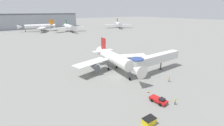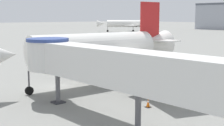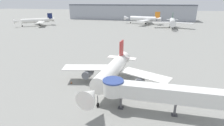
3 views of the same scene
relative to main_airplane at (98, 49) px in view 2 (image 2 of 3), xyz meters
name	(u,v)px [view 2 (image 2 of 3)]	position (x,y,z in m)	size (l,w,h in m)	color
ground_plane	(55,87)	(-2.32, -4.70, -4.29)	(800.00, 800.00, 0.00)	gray
main_airplane	(98,49)	(0.00, 0.00, 0.00)	(28.35, 26.03, 10.17)	white
jet_bridge	(97,64)	(9.83, -8.15, 0.15)	(22.00, 4.10, 6.13)	silver
traffic_cone_port_wing	(50,70)	(-10.94, -0.29, -3.98)	(0.40, 0.40, 0.67)	black
traffic_cone_starboard_wing	(148,103)	(10.72, -2.95, -3.90)	(0.50, 0.50, 0.82)	black
background_jet_navy_tail	(129,24)	(-91.35, 96.81, 0.23)	(26.88, 26.37, 10.29)	white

